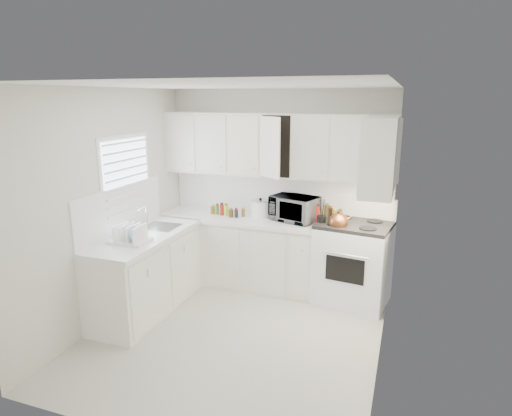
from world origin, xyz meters
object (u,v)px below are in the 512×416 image
at_px(tea_kettle, 338,221).
at_px(dish_rack, 130,232).
at_px(microwave, 295,206).
at_px(rice_cooker, 260,207).
at_px(stove, 353,252).
at_px(utensil_crock, 322,213).

bearing_deg(tea_kettle, dish_rack, -170.89).
distance_m(microwave, rice_cooker, 0.48).
height_order(stove, tea_kettle, stove).
bearing_deg(utensil_crock, stove, 13.17).
height_order(microwave, rice_cooker, microwave).
distance_m(stove, microwave, 0.93).
xyz_separation_m(tea_kettle, dish_rack, (-2.08, -1.17, -0.01)).
bearing_deg(microwave, tea_kettle, -6.68).
relative_size(stove, rice_cooker, 5.15).
bearing_deg(rice_cooker, tea_kettle, -4.52).
bearing_deg(utensil_crock, tea_kettle, -17.63).
bearing_deg(stove, rice_cooker, -178.86).
relative_size(microwave, rice_cooker, 2.27).
distance_m(tea_kettle, rice_cooker, 1.13).
bearing_deg(tea_kettle, utensil_crock, 142.13).
distance_m(microwave, utensil_crock, 0.44).
distance_m(rice_cooker, utensil_crock, 0.90).
relative_size(microwave, dish_rack, 1.40).
height_order(stove, rice_cooker, stove).
height_order(microwave, dish_rack, microwave).
bearing_deg(rice_cooker, utensil_crock, -4.20).
height_order(tea_kettle, microwave, microwave).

